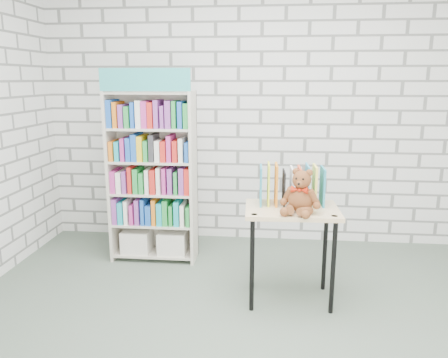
# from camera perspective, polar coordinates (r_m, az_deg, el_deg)

# --- Properties ---
(ground) EXTENTS (4.50, 4.50, 0.00)m
(ground) POSITION_cam_1_polar(r_m,az_deg,el_deg) (3.08, 3.54, -20.80)
(ground) COLOR #4D5C4E
(ground) RESTS_ON ground
(room_shell) EXTENTS (4.52, 4.02, 2.81)m
(room_shell) POSITION_cam_1_polar(r_m,az_deg,el_deg) (2.56, 4.11, 14.56)
(room_shell) COLOR silver
(room_shell) RESTS_ON ground
(bookshelf) EXTENTS (0.80, 0.31, 1.80)m
(bookshelf) POSITION_cam_1_polar(r_m,az_deg,el_deg) (4.16, -9.28, 0.45)
(bookshelf) COLOR beige
(bookshelf) RESTS_ON ground
(display_table) EXTENTS (0.72, 0.51, 0.76)m
(display_table) POSITION_cam_1_polar(r_m,az_deg,el_deg) (3.39, 8.81, -5.48)
(display_table) COLOR tan
(display_table) RESTS_ON ground
(table_books) EXTENTS (0.50, 0.23, 0.29)m
(table_books) POSITION_cam_1_polar(r_m,az_deg,el_deg) (3.43, 8.80, -0.88)
(table_books) COLOR teal
(table_books) RESTS_ON display_table
(teddy_bear) EXTENTS (0.30, 0.29, 0.32)m
(teddy_bear) POSITION_cam_1_polar(r_m,az_deg,el_deg) (3.22, 9.97, -2.10)
(teddy_bear) COLOR brown
(teddy_bear) RESTS_ON display_table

